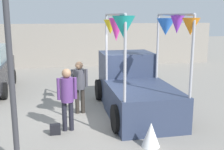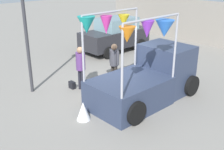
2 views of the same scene
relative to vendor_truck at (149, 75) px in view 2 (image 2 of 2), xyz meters
name	(u,v)px [view 2 (image 2 of 2)]	position (x,y,z in m)	size (l,w,h in m)	color
ground_plane	(110,90)	(-1.47, -0.56, -0.88)	(60.00, 60.00, 0.00)	gray
vendor_truck	(149,75)	(0.00, 0.00, 0.00)	(2.54, 4.17, 3.16)	#2D3851
parked_car	(115,35)	(-5.28, 3.37, 0.06)	(1.88, 4.00, 1.88)	#26262B
person_customer	(81,64)	(-2.23, -1.34, 0.17)	(0.53, 0.34, 1.73)	black
person_vendor	(114,60)	(-1.79, -0.01, 0.14)	(0.53, 0.34, 1.68)	#2D2823
handbag	(72,85)	(-2.58, -1.54, -0.74)	(0.28, 0.16, 0.28)	black
street_lamp	(25,21)	(-3.39, -2.84, 1.85)	(0.32, 0.32, 4.22)	#333338
folded_kite_bundle_white	(83,111)	(-0.33, -2.70, -0.58)	(0.44, 0.44, 0.60)	white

